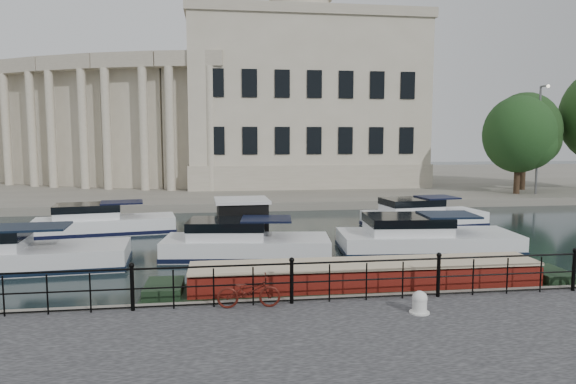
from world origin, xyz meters
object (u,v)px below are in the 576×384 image
object	(u,v)px
bicycle	(249,291)
harbour_hut	(242,225)
mooring_bollard	(420,303)
narrowboat	(366,289)

from	to	relation	value
bicycle	harbour_hut	bearing A→B (deg)	0.19
mooring_bollard	harbour_hut	bearing A→B (deg)	109.00
bicycle	narrowboat	size ratio (longest dim) A/B	0.12
bicycle	harbour_hut	world-z (taller)	harbour_hut
bicycle	mooring_bollard	world-z (taller)	bicycle
bicycle	narrowboat	distance (m)	3.98
mooring_bollard	harbour_hut	xyz separation A→B (m)	(-3.79, 11.01, 0.14)
mooring_bollard	narrowboat	xyz separation A→B (m)	(-0.57, 2.67, -0.45)
bicycle	mooring_bollard	size ratio (longest dim) A/B	2.88
mooring_bollard	bicycle	bearing A→B (deg)	166.52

